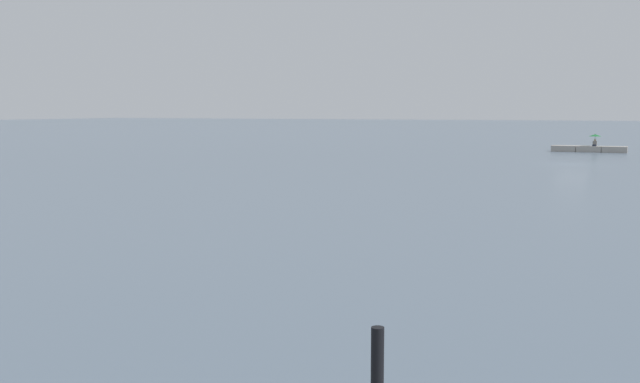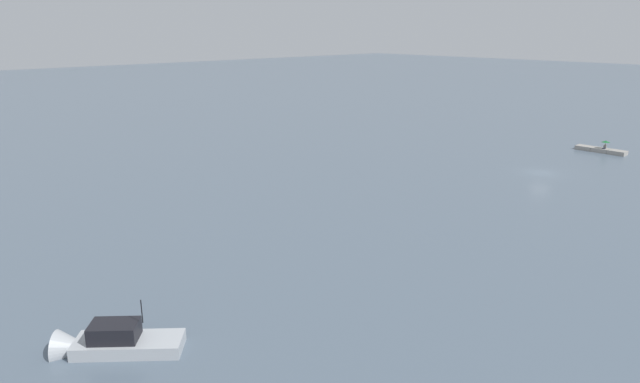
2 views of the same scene
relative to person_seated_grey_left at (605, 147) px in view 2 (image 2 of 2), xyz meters
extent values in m
plane|color=slate|center=(0.54, 19.01, -0.88)|extent=(500.00, 500.00, 0.00)
cube|color=gray|center=(-1.93, -0.09, -0.57)|extent=(2.43, 1.74, 0.62)
cube|color=gray|center=(0.54, -0.09, -0.57)|extent=(2.43, 1.74, 0.62)
cube|color=gray|center=(3.02, -0.09, -0.57)|extent=(2.43, 1.74, 0.62)
cube|color=#1E2333|center=(0.02, 0.20, -0.17)|extent=(0.39, 0.45, 0.16)
cube|color=gray|center=(-0.01, -0.08, 0.01)|extent=(0.42, 0.25, 0.52)
sphere|color=tan|center=(-0.01, -0.08, 0.37)|extent=(0.22, 0.22, 0.22)
cylinder|color=black|center=(-0.01, -0.12, 0.27)|extent=(0.02, 0.02, 1.05)
cone|color=#19662D|center=(-0.01, -0.12, 0.86)|extent=(1.25, 1.25, 0.22)
sphere|color=black|center=(-0.01, -0.12, 1.00)|extent=(0.05, 0.05, 0.05)
cube|color=#ADB2B7|center=(-3.11, 78.03, -0.61)|extent=(5.89, 6.32, 1.06)
cone|color=#ADB2B7|center=(-1.05, 80.43, -0.61)|extent=(3.14, 3.13, 2.23)
cube|color=black|center=(-2.61, 78.60, 0.44)|extent=(3.15, 3.26, 1.06)
cube|color=#283847|center=(-2.12, 79.18, 0.49)|extent=(1.35, 1.18, 0.74)
cylinder|color=black|center=(-3.73, 77.31, 1.71)|extent=(0.06, 0.06, 1.48)
camera|label=1|loc=(-4.85, 80.51, 3.48)|focal=41.20mm
camera|label=2|loc=(-32.70, 89.98, 17.72)|focal=31.82mm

